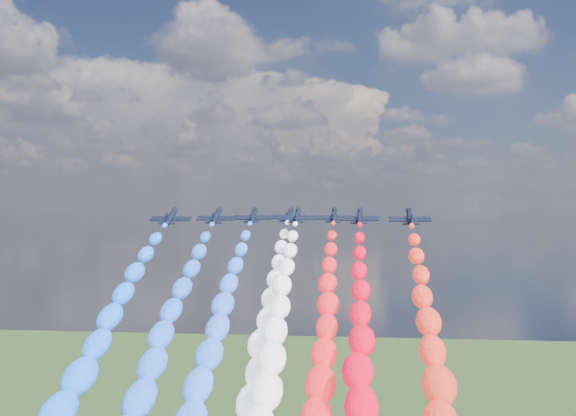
# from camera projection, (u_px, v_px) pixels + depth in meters

# --- Properties ---
(jet_0) EXTENTS (10.05, 13.22, 6.88)m
(jet_0) POSITION_uv_depth(u_px,v_px,m) (171.00, 217.00, 154.62)
(jet_0) COLOR black
(trail_0) EXTENTS (6.28, 93.33, 51.27)m
(trail_0) POSITION_uv_depth(u_px,v_px,m) (86.00, 374.00, 106.46)
(trail_0) COLOR blue
(jet_1) EXTENTS (9.72, 12.99, 6.88)m
(jet_1) POSITION_uv_depth(u_px,v_px,m) (216.00, 216.00, 162.13)
(jet_1) COLOR black
(trail_1) EXTENTS (6.28, 93.33, 51.27)m
(trail_1) POSITION_uv_depth(u_px,v_px,m) (157.00, 363.00, 113.98)
(trail_1) COLOR blue
(jet_2) EXTENTS (9.82, 13.06, 6.88)m
(jet_2) POSITION_uv_depth(u_px,v_px,m) (253.00, 216.00, 169.45)
(jet_2) COLOR black
(trail_2) EXTENTS (6.28, 93.33, 51.27)m
(trail_2) POSITION_uv_depth(u_px,v_px,m) (211.00, 353.00, 121.29)
(trail_2) COLOR blue
(jet_3) EXTENTS (9.51, 12.84, 6.88)m
(jet_3) POSITION_uv_depth(u_px,v_px,m) (297.00, 216.00, 165.90)
(jet_3) COLOR black
(trail_3) EXTENTS (6.28, 93.33, 51.27)m
(trail_3) POSITION_uv_depth(u_px,v_px,m) (272.00, 358.00, 117.74)
(trail_3) COLOR white
(jet_4) EXTENTS (10.08, 13.24, 6.88)m
(jet_4) POSITION_uv_depth(u_px,v_px,m) (289.00, 215.00, 179.00)
(jet_4) COLOR black
(trail_4) EXTENTS (6.28, 93.33, 51.27)m
(trail_4) POSITION_uv_depth(u_px,v_px,m) (264.00, 343.00, 130.84)
(trail_4) COLOR white
(jet_5) EXTENTS (9.51, 12.83, 6.88)m
(jet_5) POSITION_uv_depth(u_px,v_px,m) (334.00, 216.00, 170.28)
(jet_5) COLOR black
(trail_5) EXTENTS (6.28, 93.33, 51.27)m
(trail_5) POSITION_uv_depth(u_px,v_px,m) (324.00, 352.00, 122.13)
(trail_5) COLOR red
(jet_6) EXTENTS (10.04, 13.22, 6.88)m
(jet_6) POSITION_uv_depth(u_px,v_px,m) (359.00, 216.00, 158.08)
(jet_6) COLOR black
(trail_6) EXTENTS (6.28, 93.33, 51.27)m
(trail_6) POSITION_uv_depth(u_px,v_px,m) (360.00, 369.00, 109.92)
(trail_6) COLOR red
(jet_7) EXTENTS (9.55, 12.87, 6.88)m
(jet_7) POSITION_uv_depth(u_px,v_px,m) (410.00, 217.00, 150.00)
(jet_7) COLOR black
(trail_7) EXTENTS (6.28, 93.33, 51.27)m
(trail_7) POSITION_uv_depth(u_px,v_px,m) (434.00, 382.00, 101.84)
(trail_7) COLOR red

